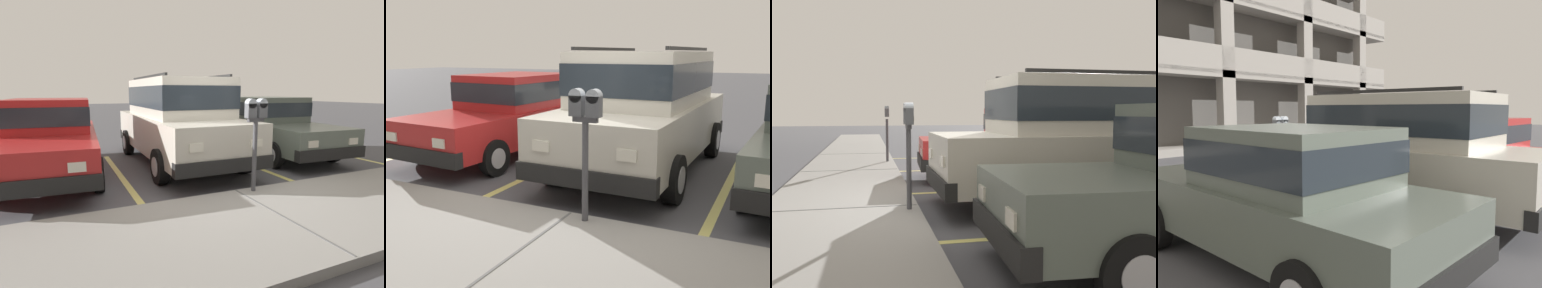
# 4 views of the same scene
# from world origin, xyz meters

# --- Properties ---
(ground_plane) EXTENTS (80.00, 80.00, 0.10)m
(ground_plane) POSITION_xyz_m (0.00, 0.00, -0.05)
(ground_plane) COLOR #4C4C51
(sidewalk) EXTENTS (40.00, 2.20, 0.12)m
(sidewalk) POSITION_xyz_m (0.00, 1.30, 0.06)
(sidewalk) COLOR gray
(sidewalk) RESTS_ON ground_plane
(parking_stall_lines) EXTENTS (11.88, 4.80, 0.01)m
(parking_stall_lines) POSITION_xyz_m (1.47, -1.40, 0.00)
(parking_stall_lines) COLOR #DBD16B
(parking_stall_lines) RESTS_ON ground_plane
(silver_suv) EXTENTS (2.06, 4.80, 2.03)m
(silver_suv) POSITION_xyz_m (-0.03, -2.45, 1.09)
(silver_suv) COLOR beige
(silver_suv) RESTS_ON ground_plane
(dark_hatchback) EXTENTS (2.06, 4.59, 1.54)m
(dark_hatchback) POSITION_xyz_m (2.70, -2.50, 0.82)
(dark_hatchback) COLOR red
(dark_hatchback) RESTS_ON ground_plane
(parking_meter_near) EXTENTS (0.35, 0.12, 1.46)m
(parking_meter_near) POSITION_xyz_m (-0.25, 0.35, 1.21)
(parking_meter_near) COLOR #47474C
(parking_meter_near) RESTS_ON sidewalk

